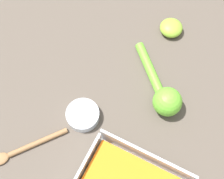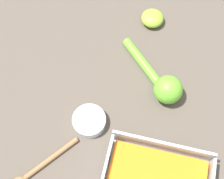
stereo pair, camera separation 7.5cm
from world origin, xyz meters
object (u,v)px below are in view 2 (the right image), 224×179
object	(u,v)px
spice_bowl	(89,121)
lemon_half	(152,18)
wooden_spoon	(40,167)
lemon_squeezer	(163,84)

from	to	relation	value
spice_bowl	lemon_half	distance (m)	0.34
lemon_half	wooden_spoon	size ratio (longest dim) A/B	0.40
lemon_squeezer	wooden_spoon	distance (m)	0.35
lemon_half	wooden_spoon	bearing A→B (deg)	69.24
spice_bowl	lemon_half	bearing A→B (deg)	-105.69
lemon_half	wooden_spoon	world-z (taller)	lemon_half
lemon_squeezer	wooden_spoon	bearing A→B (deg)	-87.73
spice_bowl	lemon_half	world-z (taller)	lemon_half
spice_bowl	lemon_squeezer	world-z (taller)	lemon_squeezer
spice_bowl	lemon_half	size ratio (longest dim) A/B	1.29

